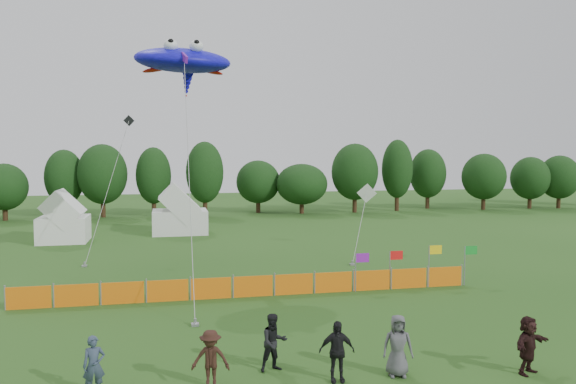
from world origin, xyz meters
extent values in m
plane|color=#234C16|center=(0.00, 0.00, 0.00)|extent=(160.00, 160.00, 0.00)
cylinder|color=#382314|center=(-21.24, 44.50, 0.96)|extent=(0.50, 0.50, 1.91)
ellipsoid|color=black|center=(-21.24, 44.50, 3.45)|extent=(4.61, 4.61, 4.30)
cylinder|color=#382314|center=(-15.73, 46.21, 1.19)|extent=(0.50, 0.50, 2.38)
ellipsoid|color=black|center=(-15.73, 46.21, 4.30)|extent=(4.09, 4.09, 5.35)
cylinder|color=#382314|center=(-11.75, 45.39, 1.29)|extent=(0.50, 0.50, 2.57)
ellipsoid|color=black|center=(-11.75, 45.39, 4.64)|extent=(5.20, 5.20, 5.79)
cylinder|color=#382314|center=(-6.44, 45.32, 1.23)|extent=(0.50, 0.50, 2.46)
ellipsoid|color=black|center=(-6.44, 45.32, 4.45)|extent=(3.78, 3.78, 5.55)
cylinder|color=#382314|center=(-0.99, 43.92, 1.33)|extent=(0.50, 0.50, 2.66)
ellipsoid|color=black|center=(-0.99, 43.92, 4.81)|extent=(4.05, 4.05, 5.99)
cylinder|color=#382314|center=(5.28, 46.53, 0.99)|extent=(0.50, 0.50, 1.98)
ellipsoid|color=black|center=(5.28, 46.53, 3.58)|extent=(5.06, 5.06, 4.46)
cylinder|color=#382314|center=(9.99, 44.56, 0.93)|extent=(0.50, 0.50, 1.86)
ellipsoid|color=black|center=(9.99, 44.56, 3.35)|extent=(5.86, 5.86, 4.18)
cylinder|color=#382314|center=(16.28, 44.38, 1.31)|extent=(0.50, 0.50, 2.62)
ellipsoid|color=black|center=(16.28, 44.38, 4.73)|extent=(5.41, 5.41, 5.89)
cylinder|color=#382314|center=(21.78, 44.99, 1.39)|extent=(0.50, 0.50, 2.78)
ellipsoid|color=black|center=(21.78, 44.99, 5.02)|extent=(3.67, 3.67, 6.26)
cylinder|color=#382314|center=(26.67, 46.88, 1.21)|extent=(0.50, 0.50, 2.42)
ellipsoid|color=black|center=(26.67, 46.88, 4.36)|extent=(4.46, 4.46, 5.44)
cylinder|color=#382314|center=(32.69, 44.13, 1.12)|extent=(0.50, 0.50, 2.24)
ellipsoid|color=black|center=(32.69, 44.13, 4.04)|extent=(5.26, 5.26, 5.03)
cylinder|color=#382314|center=(39.09, 44.15, 1.05)|extent=(0.50, 0.50, 2.10)
ellipsoid|color=black|center=(39.09, 44.15, 3.80)|extent=(4.74, 4.74, 4.73)
cylinder|color=#382314|center=(42.84, 43.69, 1.08)|extent=(0.50, 0.50, 2.16)
ellipsoid|color=black|center=(42.84, 43.69, 3.91)|extent=(4.88, 4.88, 4.87)
cube|color=white|center=(-12.89, 28.50, 0.99)|extent=(3.59, 3.59, 1.97)
cube|color=silver|center=(-3.99, 31.21, 1.01)|extent=(4.57, 3.66, 2.01)
cube|color=orange|center=(-11.10, 8.82, 0.50)|extent=(1.90, 0.06, 1.00)
cube|color=orange|center=(-9.10, 8.82, 0.50)|extent=(1.90, 0.06, 1.00)
cube|color=orange|center=(-7.10, 8.82, 0.50)|extent=(1.90, 0.06, 1.00)
cube|color=orange|center=(-5.10, 8.82, 0.50)|extent=(1.90, 0.06, 1.00)
cube|color=orange|center=(-3.10, 8.82, 0.50)|extent=(1.90, 0.06, 1.00)
cube|color=orange|center=(-1.10, 8.82, 0.50)|extent=(1.90, 0.06, 1.00)
cube|color=orange|center=(0.90, 8.82, 0.50)|extent=(1.90, 0.06, 1.00)
cube|color=orange|center=(2.90, 8.82, 0.50)|extent=(1.90, 0.06, 1.00)
cube|color=orange|center=(4.90, 8.82, 0.50)|extent=(1.90, 0.06, 1.00)
cube|color=orange|center=(6.90, 8.82, 0.50)|extent=(1.90, 0.06, 1.00)
cube|color=orange|center=(8.90, 8.82, 0.50)|extent=(1.90, 0.06, 1.00)
cylinder|color=gray|center=(4.00, 8.67, 0.96)|extent=(0.06, 0.06, 1.91)
cube|color=purple|center=(4.35, 8.67, 1.69)|extent=(0.70, 0.02, 0.45)
cylinder|color=gray|center=(6.00, 9.14, 0.94)|extent=(0.06, 0.06, 1.88)
cube|color=red|center=(6.35, 9.14, 1.65)|extent=(0.70, 0.02, 0.45)
cylinder|color=gray|center=(8.00, 8.81, 1.07)|extent=(0.06, 0.06, 2.14)
cube|color=yellow|center=(8.35, 8.81, 1.92)|extent=(0.70, 0.02, 0.45)
cylinder|color=gray|center=(10.00, 8.80, 1.03)|extent=(0.06, 0.06, 2.05)
cube|color=#148C26|center=(10.35, 8.80, 1.83)|extent=(0.70, 0.02, 0.45)
imported|color=#313E53|center=(-7.17, -1.04, 0.85)|extent=(0.68, 0.50, 1.69)
imported|color=black|center=(-1.84, -0.40, 0.91)|extent=(1.01, 0.85, 1.82)
imported|color=black|center=(-3.90, -1.30, 0.86)|extent=(1.23, 0.88, 1.73)
imported|color=black|center=(-0.16, -1.60, 0.92)|extent=(1.12, 0.55, 1.85)
imported|color=#4C4C51|center=(1.80, -1.61, 0.95)|extent=(1.04, 0.80, 1.90)
imported|color=black|center=(5.83, -2.31, 0.91)|extent=(1.74, 1.24, 1.82)
ellipsoid|color=#1711F0|center=(-4.08, 14.48, 11.96)|extent=(6.18, 5.25, 1.88)
sphere|color=white|center=(-4.75, 13.32, 12.54)|extent=(0.75, 0.75, 0.75)
sphere|color=white|center=(-3.41, 13.32, 12.54)|extent=(0.75, 0.75, 0.75)
ellipsoid|color=#BC1009|center=(-5.51, 14.66, 11.47)|extent=(1.57, 0.69, 0.25)
ellipsoid|color=#BC1009|center=(-2.65, 14.66, 11.47)|extent=(1.57, 0.69, 0.25)
cube|color=purple|center=(-4.08, 12.43, 11.78)|extent=(0.37, 0.96, 0.70)
cylinder|color=#A5A5A5|center=(-4.06, 8.76, 5.83)|extent=(0.06, 7.94, 11.68)
cube|color=gray|center=(-4.04, 4.80, 0.05)|extent=(0.30, 0.30, 0.10)
cube|color=silver|center=(8.97, 20.61, 4.00)|extent=(1.40, 0.38, 1.40)
cylinder|color=#A5A5A5|center=(7.48, 17.80, 2.00)|extent=(3.00, 5.64, 4.03)
cube|color=gray|center=(6.00, 15.00, 0.05)|extent=(0.30, 0.30, 0.10)
cube|color=black|center=(-7.56, 23.19, 9.12)|extent=(0.77, 0.23, 0.77)
cylinder|color=#A5A5A5|center=(-8.78, 20.60, 4.56)|extent=(2.48, 5.23, 9.13)
cube|color=gray|center=(-10.00, 18.00, 0.05)|extent=(0.30, 0.30, 0.10)
camera|label=1|loc=(-5.08, -17.37, 6.85)|focal=35.00mm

